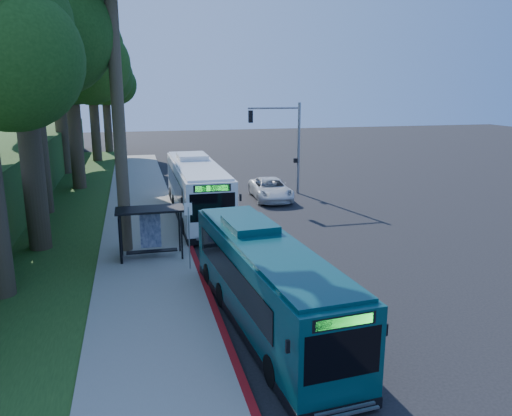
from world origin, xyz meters
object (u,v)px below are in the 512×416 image
object	(u,v)px
bus_shelter	(145,223)
teal_bus	(265,280)
white_bus	(197,188)
pickup	(271,189)

from	to	relation	value
bus_shelter	teal_bus	size ratio (longest dim) A/B	0.28
white_bus	teal_bus	bearing A→B (deg)	-88.65
bus_shelter	white_bus	world-z (taller)	white_bus
white_bus	pickup	xyz separation A→B (m)	(5.93, 3.65, -1.07)
white_bus	pickup	world-z (taller)	white_bus
teal_bus	pickup	bearing A→B (deg)	69.28
white_bus	bus_shelter	bearing A→B (deg)	-114.47
pickup	bus_shelter	bearing A→B (deg)	-126.30
teal_bus	pickup	distance (m)	19.99
white_bus	pickup	distance (m)	7.05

